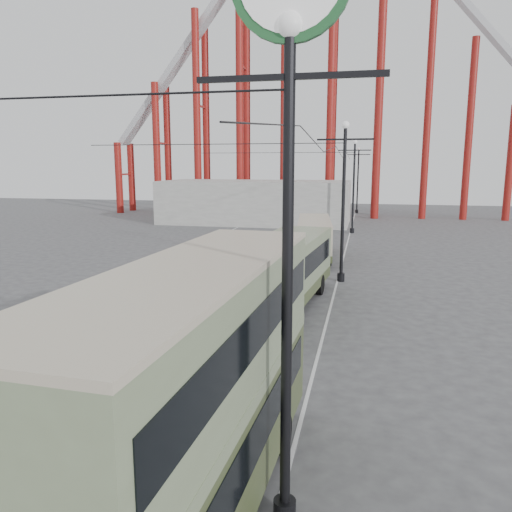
% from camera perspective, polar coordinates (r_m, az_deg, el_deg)
% --- Properties ---
extents(ground, '(160.00, 160.00, 0.00)m').
position_cam_1_polar(ground, '(15.10, -17.20, -17.19)').
color(ground, '#454547').
rests_on(ground, ground).
extents(road_markings, '(12.52, 120.00, 0.01)m').
position_cam_1_polar(road_markings, '(32.91, -1.49, -1.66)').
color(road_markings, silver).
rests_on(road_markings, ground).
extents(lamp_post_near, '(3.20, 0.44, 10.80)m').
position_cam_1_polar(lamp_post_near, '(8.69, 3.83, 16.90)').
color(lamp_post_near, black).
rests_on(lamp_post_near, ground).
extents(lamp_post_mid, '(3.20, 0.44, 9.32)m').
position_cam_1_polar(lamp_post_mid, '(29.64, 9.93, 5.98)').
color(lamp_post_mid, black).
rests_on(lamp_post_mid, ground).
extents(lamp_post_far, '(3.20, 0.44, 9.32)m').
position_cam_1_polar(lamp_post_far, '(51.59, 11.09, 7.75)').
color(lamp_post_far, black).
rests_on(lamp_post_far, ground).
extents(lamp_post_distant, '(3.20, 0.44, 9.32)m').
position_cam_1_polar(lamp_post_distant, '(73.57, 11.55, 8.47)').
color(lamp_post_distant, black).
rests_on(lamp_post_distant, ground).
extents(roller_coaster, '(52.95, 5.00, 55.48)m').
position_cam_1_polar(roller_coaster, '(70.90, 4.92, 23.43)').
color(roller_coaster, maroon).
rests_on(roller_coaster, ground).
extents(fairground_shed, '(22.00, 10.00, 5.00)m').
position_cam_1_polar(fairground_shed, '(60.10, 0.01, 6.21)').
color(fairground_shed, gray).
rests_on(fairground_shed, ground).
extents(double_decker_bus, '(2.84, 9.64, 5.12)m').
position_cam_1_polar(double_decker_bus, '(9.66, -6.69, -14.17)').
color(double_decker_bus, '#394726').
rests_on(double_decker_bus, ground).
extents(single_decker_green, '(3.86, 12.11, 3.37)m').
position_cam_1_polar(single_decker_green, '(23.55, 2.85, -1.82)').
color(single_decker_green, gray).
rests_on(single_decker_green, ground).
extents(single_decker_cream, '(3.36, 9.52, 2.90)m').
position_cam_1_polar(single_decker_cream, '(37.38, 6.66, 2.25)').
color(single_decker_cream, '#BAAE96').
rests_on(single_decker_cream, ground).
extents(pedestrian, '(0.74, 0.50, 1.98)m').
position_cam_1_polar(pedestrian, '(24.03, -6.68, -3.86)').
color(pedestrian, black).
rests_on(pedestrian, ground).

